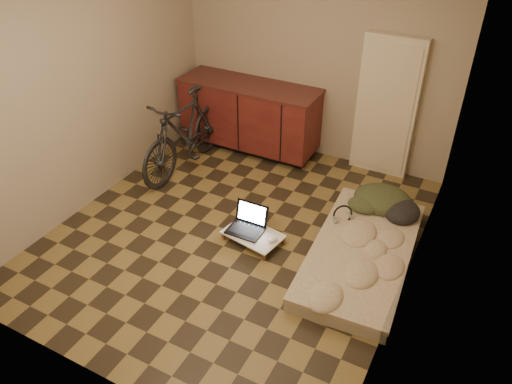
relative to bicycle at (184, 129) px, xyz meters
The scene contains 10 objects.
room_shell 1.66m from the bicycle, 35.82° to the right, with size 3.50×4.00×2.60m.
cabinets 0.95m from the bicycle, 61.74° to the left, with size 1.84×0.62×0.91m.
appliance_panel 2.42m from the bicycle, 26.54° to the left, with size 0.70×0.10×1.70m, color #F3E3C0.
bicycle is the anchor object (origin of this frame).
futon 2.63m from the bicycle, 14.91° to the right, with size 1.03×1.95×0.16m.
clothing_pile 2.54m from the bicycle, ahead, with size 0.66×0.55×0.26m, color #363E24, non-canonical shape.
headphones 2.23m from the bicycle, ahead, with size 0.23×0.21×0.15m, color black, non-canonical shape.
lap_desk 1.75m from the bicycle, 32.26° to the right, with size 0.64×0.48×0.10m.
laptop 1.64m from the bicycle, 32.60° to the right, with size 0.36×0.33×0.25m.
mouse 1.95m from the bicycle, 29.02° to the right, with size 0.07×0.11×0.04m, color white.
Camera 1 is at (2.11, -3.54, 3.31)m, focal length 35.00 mm.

